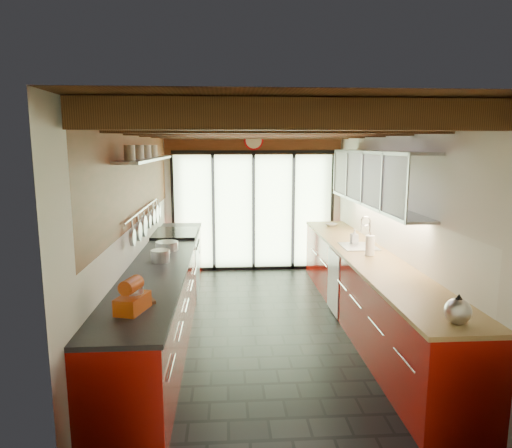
# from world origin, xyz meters

# --- Properties ---
(ground) EXTENTS (5.50, 5.50, 0.00)m
(ground) POSITION_xyz_m (0.00, 0.00, 0.00)
(ground) COLOR black
(ground) RESTS_ON ground
(room_shell) EXTENTS (5.50, 5.50, 5.50)m
(room_shell) POSITION_xyz_m (0.00, 0.00, 1.65)
(room_shell) COLOR silver
(room_shell) RESTS_ON ground
(ceiling_beams) EXTENTS (3.14, 5.06, 4.90)m
(ceiling_beams) POSITION_xyz_m (-0.00, 0.38, 2.46)
(ceiling_beams) COLOR #593316
(ceiling_beams) RESTS_ON ground
(glass_door) EXTENTS (2.95, 0.10, 2.90)m
(glass_door) POSITION_xyz_m (0.00, 2.69, 1.66)
(glass_door) COLOR #C6EAAD
(glass_door) RESTS_ON ground
(left_counter) EXTENTS (0.68, 5.00, 0.92)m
(left_counter) POSITION_xyz_m (-1.28, 0.00, 0.46)
(left_counter) COLOR #930E07
(left_counter) RESTS_ON ground
(range_stove) EXTENTS (0.66, 0.90, 0.97)m
(range_stove) POSITION_xyz_m (-1.28, 1.45, 0.47)
(range_stove) COLOR silver
(range_stove) RESTS_ON ground
(right_counter) EXTENTS (0.68, 5.00, 0.92)m
(right_counter) POSITION_xyz_m (1.27, 0.00, 0.46)
(right_counter) COLOR #930E07
(right_counter) RESTS_ON ground
(sink_assembly) EXTENTS (0.45, 0.52, 0.43)m
(sink_assembly) POSITION_xyz_m (1.29, 0.40, 0.96)
(sink_assembly) COLOR silver
(sink_assembly) RESTS_ON right_counter
(upper_cabinets_right) EXTENTS (0.34, 3.00, 3.00)m
(upper_cabinets_right) POSITION_xyz_m (1.43, 0.30, 1.85)
(upper_cabinets_right) COLOR silver
(upper_cabinets_right) RESTS_ON ground
(left_wall_fixtures) EXTENTS (0.28, 2.60, 0.96)m
(left_wall_fixtures) POSITION_xyz_m (-1.47, 0.29, 1.78)
(left_wall_fixtures) COLOR silver
(left_wall_fixtures) RESTS_ON ground
(stand_mixer) EXTENTS (0.27, 0.36, 0.29)m
(stand_mixer) POSITION_xyz_m (-1.27, -1.83, 1.04)
(stand_mixer) COLOR #C7460F
(stand_mixer) RESTS_ON left_counter
(pot_large) EXTENTS (0.28, 0.28, 0.14)m
(pot_large) POSITION_xyz_m (-1.27, -0.21, 0.99)
(pot_large) COLOR silver
(pot_large) RESTS_ON left_counter
(pot_small) EXTENTS (0.38, 0.38, 0.11)m
(pot_small) POSITION_xyz_m (-1.27, 0.39, 0.98)
(pot_small) COLOR silver
(pot_small) RESTS_ON left_counter
(cutting_board) EXTENTS (0.33, 0.37, 0.03)m
(cutting_board) POSITION_xyz_m (-1.27, -1.57, 0.93)
(cutting_board) COLOR brown
(cutting_board) RESTS_ON left_counter
(kettle) EXTENTS (0.26, 0.28, 0.24)m
(kettle) POSITION_xyz_m (1.27, -2.25, 1.03)
(kettle) COLOR silver
(kettle) RESTS_ON right_counter
(paper_towel) EXTENTS (0.14, 0.14, 0.30)m
(paper_towel) POSITION_xyz_m (1.27, -0.08, 1.05)
(paper_towel) COLOR white
(paper_towel) RESTS_ON right_counter
(soap_bottle) EXTENTS (0.10, 0.11, 0.21)m
(soap_bottle) POSITION_xyz_m (1.27, 0.61, 1.02)
(soap_bottle) COLOR silver
(soap_bottle) RESTS_ON right_counter
(bowl) EXTENTS (0.24, 0.24, 0.05)m
(bowl) POSITION_xyz_m (1.27, 2.00, 0.94)
(bowl) COLOR silver
(bowl) RESTS_ON right_counter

